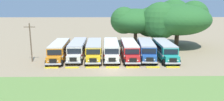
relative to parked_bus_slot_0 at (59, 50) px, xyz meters
name	(u,v)px	position (x,y,z in m)	size (l,w,h in m)	color
ground_plane	(113,70)	(9.14, -6.75, -1.58)	(220.00, 220.00, 0.00)	#937F60
foreground_grass_strip	(114,93)	(9.14, -15.21, -1.58)	(80.00, 11.00, 0.01)	olive
parked_bus_slot_0	(59,50)	(0.00, 0.00, 0.00)	(3.07, 10.89, 2.82)	orange
parked_bus_slot_1	(78,48)	(3.06, 0.81, 0.00)	(2.77, 10.85, 2.82)	silver
parked_bus_slot_2	(94,49)	(6.02, 0.32, 0.00)	(2.97, 10.88, 2.82)	yellow
parked_bus_slot_3	(111,49)	(9.02, 0.59, 0.00)	(2.79, 10.85, 2.82)	silver
parked_bus_slot_4	(129,49)	(12.21, 0.29, 0.00)	(2.75, 10.85, 2.82)	red
parked_bus_slot_5	(146,48)	(15.24, 0.62, 0.00)	(3.27, 10.93, 2.82)	#23519E
parked_bus_slot_6	(164,49)	(18.36, 0.16, 0.00)	(2.76, 10.85, 2.82)	teal
curb_wheelstop_0	(52,68)	(0.02, -5.81, -1.51)	(2.00, 0.36, 0.15)	yellow
curb_wheelstop_1	(72,68)	(3.06, -5.81, -1.51)	(2.00, 0.36, 0.15)	yellow
curb_wheelstop_2	(92,67)	(6.10, -5.81, -1.51)	(2.00, 0.36, 0.15)	yellow
curb_wheelstop_3	(112,67)	(9.14, -5.81, -1.51)	(2.00, 0.36, 0.15)	yellow
curb_wheelstop_4	(133,67)	(12.18, -5.81, -1.51)	(2.00, 0.36, 0.15)	yellow
curb_wheelstop_5	(153,67)	(15.22, -5.81, -1.51)	(2.00, 0.36, 0.15)	yellow
curb_wheelstop_6	(173,67)	(18.26, -5.81, -1.51)	(2.00, 0.36, 0.15)	yellow
broad_shade_tree	(137,21)	(14.99, 11.97, 3.82)	(12.36, 10.87, 8.65)	brown
secondary_tree	(175,19)	(23.04, 10.15, 4.50)	(15.09, 14.02, 10.28)	brown
utility_pole	(31,41)	(-4.12, -2.10, 1.83)	(1.80, 0.20, 6.35)	brown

